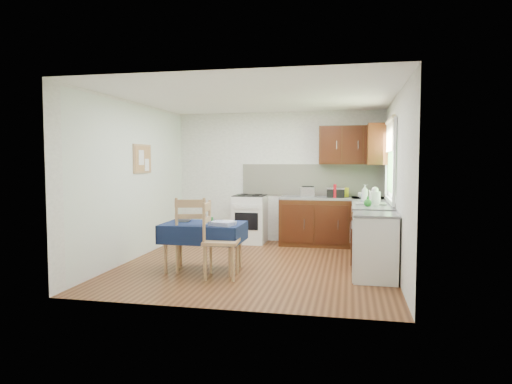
% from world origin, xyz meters
% --- Properties ---
extents(floor, '(4.20, 4.20, 0.00)m').
position_xyz_m(floor, '(0.00, 0.00, 0.00)').
color(floor, '#4A2613').
rests_on(floor, ground).
extents(ceiling, '(4.00, 4.20, 0.02)m').
position_xyz_m(ceiling, '(0.00, 0.00, 2.50)').
color(ceiling, white).
rests_on(ceiling, wall_back).
extents(wall_back, '(4.00, 0.02, 2.50)m').
position_xyz_m(wall_back, '(0.00, 2.10, 1.25)').
color(wall_back, silver).
rests_on(wall_back, ground).
extents(wall_front, '(4.00, 0.02, 2.50)m').
position_xyz_m(wall_front, '(0.00, -2.10, 1.25)').
color(wall_front, silver).
rests_on(wall_front, ground).
extents(wall_left, '(0.02, 4.20, 2.50)m').
position_xyz_m(wall_left, '(-2.00, 0.00, 1.25)').
color(wall_left, white).
rests_on(wall_left, ground).
extents(wall_right, '(0.02, 4.20, 2.50)m').
position_xyz_m(wall_right, '(2.00, 0.00, 1.25)').
color(wall_right, silver).
rests_on(wall_right, ground).
extents(base_cabinets, '(1.90, 2.30, 0.86)m').
position_xyz_m(base_cabinets, '(1.36, 1.26, 0.43)').
color(base_cabinets, black).
rests_on(base_cabinets, ground).
extents(worktop_back, '(1.90, 0.60, 0.04)m').
position_xyz_m(worktop_back, '(1.05, 1.80, 0.88)').
color(worktop_back, slate).
rests_on(worktop_back, base_cabinets).
extents(worktop_right, '(0.60, 1.70, 0.04)m').
position_xyz_m(worktop_right, '(1.70, 0.65, 0.88)').
color(worktop_right, slate).
rests_on(worktop_right, base_cabinets).
extents(worktop_corner, '(0.60, 0.60, 0.04)m').
position_xyz_m(worktop_corner, '(1.70, 1.80, 0.88)').
color(worktop_corner, slate).
rests_on(worktop_corner, base_cabinets).
extents(splashback, '(2.70, 0.02, 0.60)m').
position_xyz_m(splashback, '(0.65, 2.08, 1.20)').
color(splashback, '#EDE5C9').
rests_on(splashback, wall_back).
extents(upper_cabinets, '(1.20, 0.85, 0.70)m').
position_xyz_m(upper_cabinets, '(1.52, 1.80, 1.85)').
color(upper_cabinets, black).
rests_on(upper_cabinets, wall_back).
extents(stove, '(0.60, 0.61, 0.92)m').
position_xyz_m(stove, '(-0.50, 1.80, 0.46)').
color(stove, white).
rests_on(stove, ground).
extents(window, '(0.04, 1.48, 1.26)m').
position_xyz_m(window, '(1.97, 0.70, 1.65)').
color(window, '#2A5924').
rests_on(window, wall_right).
extents(fridge, '(0.58, 0.60, 0.89)m').
position_xyz_m(fridge, '(1.70, -0.55, 0.44)').
color(fridge, white).
rests_on(fridge, ground).
extents(corkboard, '(0.04, 0.62, 0.47)m').
position_xyz_m(corkboard, '(-1.97, 0.30, 1.60)').
color(corkboard, '#A47352').
rests_on(corkboard, wall_left).
extents(dining_table, '(1.13, 0.77, 0.68)m').
position_xyz_m(dining_table, '(-0.67, -0.48, 0.58)').
color(dining_table, '#0F1B3D').
rests_on(dining_table, ground).
extents(chair_far, '(0.58, 0.58, 1.06)m').
position_xyz_m(chair_far, '(-0.83, -0.57, 0.56)').
color(chair_far, '#A47352').
rests_on(chair_far, ground).
extents(chair_near, '(0.50, 0.50, 1.03)m').
position_xyz_m(chair_near, '(-0.36, -0.84, 0.54)').
color(chair_near, '#A47352').
rests_on(chair_near, ground).
extents(toaster, '(0.26, 0.16, 0.20)m').
position_xyz_m(toaster, '(0.60, 1.79, 0.99)').
color(toaster, '#B2B2B6').
rests_on(toaster, worktop_back).
extents(sandwich_press, '(0.31, 0.27, 0.18)m').
position_xyz_m(sandwich_press, '(1.11, 1.77, 0.99)').
color(sandwich_press, black).
rests_on(sandwich_press, worktop_back).
extents(sauce_bottle, '(0.06, 0.06, 0.24)m').
position_xyz_m(sauce_bottle, '(1.10, 1.64, 1.02)').
color(sauce_bottle, '#B10E19').
rests_on(sauce_bottle, worktop_back).
extents(yellow_packet, '(0.13, 0.09, 0.17)m').
position_xyz_m(yellow_packet, '(1.28, 1.96, 0.98)').
color(yellow_packet, yellow).
rests_on(yellow_packet, worktop_back).
extents(dish_rack, '(0.45, 0.35, 0.21)m').
position_xyz_m(dish_rack, '(1.68, 0.54, 0.92)').
color(dish_rack, gray).
rests_on(dish_rack, worktop_right).
extents(kettle, '(0.16, 0.16, 0.28)m').
position_xyz_m(kettle, '(1.73, 0.42, 1.02)').
color(kettle, white).
rests_on(kettle, worktop_right).
extents(cup, '(0.17, 0.17, 0.10)m').
position_xyz_m(cup, '(1.57, 1.68, 0.95)').
color(cup, silver).
rests_on(cup, worktop_back).
extents(soap_bottle_a, '(0.15, 0.15, 0.28)m').
position_xyz_m(soap_bottle_a, '(1.60, 0.96, 1.04)').
color(soap_bottle_a, white).
rests_on(soap_bottle_a, worktop_right).
extents(soap_bottle_b, '(0.11, 0.10, 0.19)m').
position_xyz_m(soap_bottle_b, '(1.60, 0.99, 0.99)').
color(soap_bottle_b, '#1F42B5').
rests_on(soap_bottle_b, worktop_right).
extents(soap_bottle_c, '(0.12, 0.12, 0.15)m').
position_xyz_m(soap_bottle_c, '(1.62, 0.20, 0.97)').
color(soap_bottle_c, '#228025').
rests_on(soap_bottle_c, worktop_right).
extents(plate_bowl, '(0.30, 0.30, 0.06)m').
position_xyz_m(plate_bowl, '(-1.00, -0.37, 0.71)').
color(plate_bowl, '#FAF5CD').
rests_on(plate_bowl, dining_table).
extents(book, '(0.19, 0.24, 0.02)m').
position_xyz_m(book, '(-0.47, -0.31, 0.69)').
color(book, white).
rests_on(book, dining_table).
extents(spice_jar, '(0.04, 0.04, 0.08)m').
position_xyz_m(spice_jar, '(-0.57, -0.43, 0.72)').
color(spice_jar, '#238231').
rests_on(spice_jar, dining_table).
extents(tea_towel, '(0.36, 0.32, 0.06)m').
position_xyz_m(tea_towel, '(-0.34, -0.66, 0.71)').
color(tea_towel, navy).
rests_on(tea_towel, dining_table).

